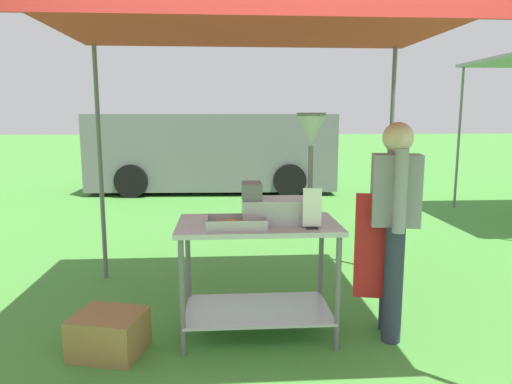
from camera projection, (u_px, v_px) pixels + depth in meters
ground_plane at (248, 208)px, 8.49m from camera, size 70.00×70.00×0.00m
stall_canopy at (257, 23)px, 3.33m from camera, size 3.15×2.63×2.38m
donut_cart at (258, 256)px, 3.50m from camera, size 1.19×0.68×0.87m
donut_tray at (238, 224)px, 3.31m from camera, size 0.42×0.27×0.07m
donut_fryer at (285, 190)px, 3.43m from camera, size 0.61×0.28×0.80m
menu_sign at (312, 211)px, 3.25m from camera, size 0.13×0.05×0.29m
vendor at (393, 219)px, 3.44m from camera, size 0.47×0.54×1.61m
supply_crate at (109, 334)px, 3.28m from camera, size 0.55×0.50×0.29m
van_grey at (214, 151)px, 10.47m from camera, size 5.31×2.25×1.69m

